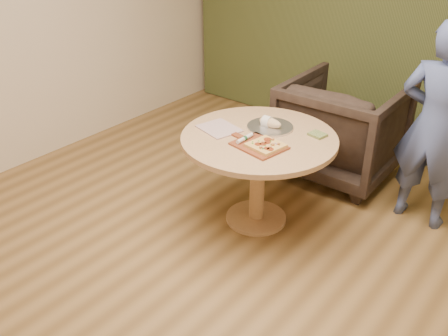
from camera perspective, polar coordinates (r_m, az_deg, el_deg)
name	(u,v)px	position (r m, az deg, el deg)	size (l,w,h in m)	color
room_shell	(194,89)	(2.76, -3.43, 8.98)	(5.04, 6.04, 2.84)	olive
curtain	(400,6)	(5.21, 19.43, 17.04)	(4.80, 0.14, 2.78)	#343D1B
pedestal_table	(258,153)	(3.79, 3.96, 1.74)	(1.17, 1.17, 0.75)	tan
pizza_paddle	(258,145)	(3.57, 3.91, 2.61)	(0.47, 0.33, 0.01)	brown
flatbread_pizza	(266,145)	(3.53, 4.80, 2.59)	(0.25, 0.25, 0.04)	#E2B458
cutlery_roll	(245,138)	(3.62, 2.39, 3.41)	(0.03, 0.20, 0.03)	beige
newspaper	(219,129)	(3.83, -0.56, 4.53)	(0.30, 0.25, 0.01)	silver
serving_tray	(270,127)	(3.87, 5.28, 4.70)	(0.36, 0.36, 0.02)	silver
bread_roll	(269,122)	(3.86, 5.20, 5.23)	(0.19, 0.09, 0.09)	#D8B884
green_packet	(318,135)	(3.79, 10.64, 3.77)	(0.12, 0.10, 0.02)	#4E5E2A
armchair	(343,124)	(4.67, 13.44, 4.95)	(0.97, 0.91, 1.00)	black
person_standing	(436,127)	(4.05, 23.05, 4.37)	(0.59, 0.39, 1.62)	#425080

